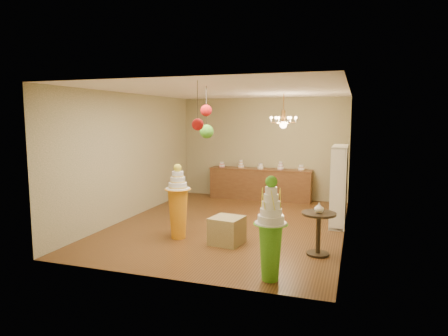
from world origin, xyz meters
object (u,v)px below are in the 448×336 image
(pedestal_green, at_px, (271,238))
(sideboard, at_px, (260,183))
(pedestal_orange, at_px, (178,207))
(round_table, at_px, (318,228))

(pedestal_green, relative_size, sideboard, 0.52)
(pedestal_orange, distance_m, round_table, 2.79)
(pedestal_orange, height_order, round_table, pedestal_orange)
(pedestal_green, xyz_separation_m, sideboard, (-1.52, 5.76, -0.18))
(pedestal_green, distance_m, round_table, 1.48)
(pedestal_green, height_order, round_table, pedestal_green)
(sideboard, height_order, round_table, sideboard)
(sideboard, bearing_deg, round_table, -64.54)
(pedestal_orange, relative_size, round_table, 1.97)
(sideboard, bearing_deg, pedestal_green, -75.20)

